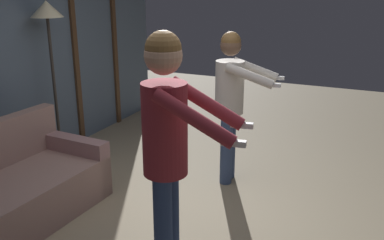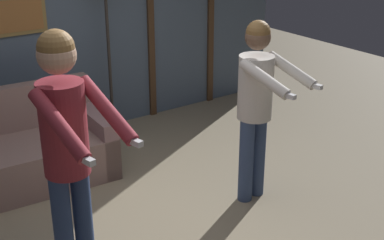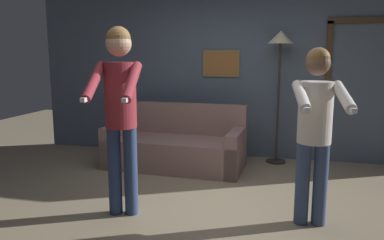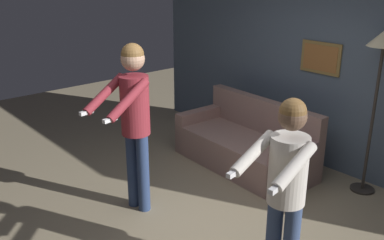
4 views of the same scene
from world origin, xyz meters
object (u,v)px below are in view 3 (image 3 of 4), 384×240
(person_standing_left, at_px, (120,102))
(torchiere_lamp, at_px, (280,52))
(couch, at_px, (176,147))
(person_standing_right, at_px, (315,121))

(person_standing_left, bearing_deg, torchiere_lamp, 57.27)
(couch, height_order, torchiere_lamp, torchiere_lamp)
(person_standing_left, bearing_deg, person_standing_right, 5.94)
(couch, distance_m, person_standing_left, 1.90)
(torchiere_lamp, bearing_deg, person_standing_right, -80.57)
(torchiere_lamp, relative_size, person_standing_left, 1.04)
(torchiere_lamp, xyz_separation_m, person_standing_left, (-1.44, -2.25, -0.49))
(couch, bearing_deg, torchiere_lamp, 21.59)
(couch, relative_size, torchiere_lamp, 1.02)
(person_standing_right, bearing_deg, torchiere_lamp, 99.43)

